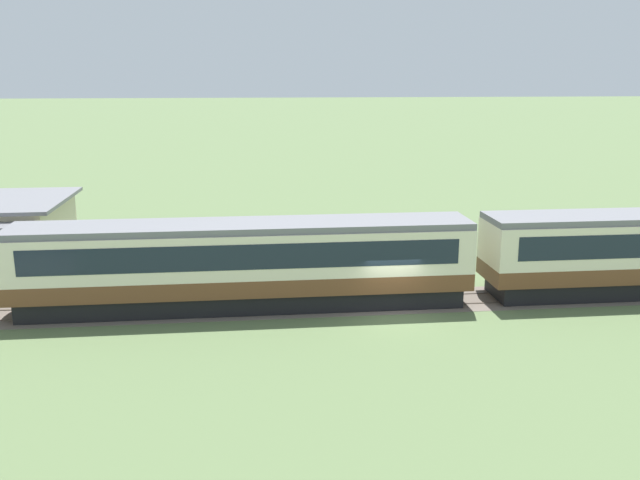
{
  "coord_description": "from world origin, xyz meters",
  "views": [
    {
      "loc": [
        -6.47,
        -28.3,
        10.53
      ],
      "look_at": [
        -2.91,
        3.86,
        2.62
      ],
      "focal_mm": 38.0,
      "sensor_mm": 36.0,
      "label": 1
    }
  ],
  "objects": [
    {
      "name": "passenger_train",
      "position": [
        -6.36,
        1.81,
        2.24
      ],
      "size": [
        65.12,
        3.15,
        4.03
      ],
      "color": "brown",
      "rests_on": "ground_plane"
    },
    {
      "name": "ground_plane",
      "position": [
        0.0,
        0.0,
        0.0
      ],
      "size": [
        600.0,
        600.0,
        0.0
      ],
      "primitive_type": "plane",
      "color": "#566B42"
    },
    {
      "name": "railway_track",
      "position": [
        -5.35,
        1.81,
        0.01
      ],
      "size": [
        113.77,
        3.6,
        0.04
      ],
      "color": "#665B51",
      "rests_on": "ground_plane"
    }
  ]
}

